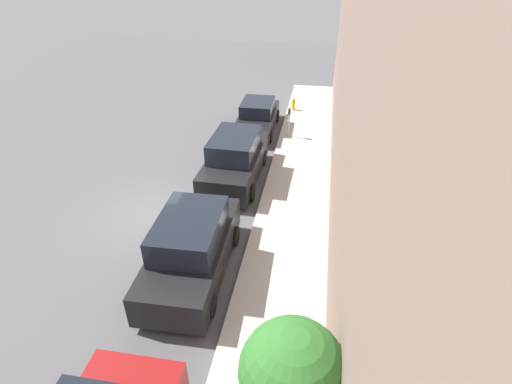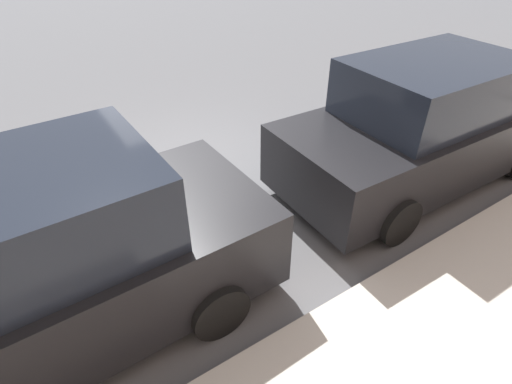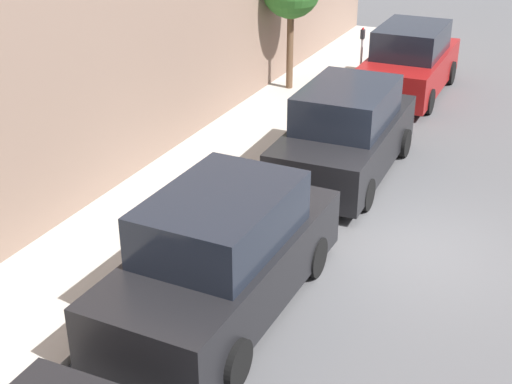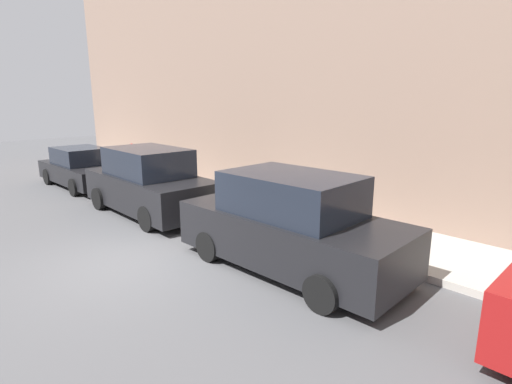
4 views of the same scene
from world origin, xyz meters
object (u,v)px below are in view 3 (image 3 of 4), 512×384
object	(u,v)px
parked_suv_nearest	(410,62)
parked_suv_second	(346,133)
parked_suv_third	(223,256)
parking_meter_near	(362,46)

from	to	relation	value
parked_suv_nearest	parked_suv_second	xyz separation A→B (m)	(-0.13, 6.16, 0.00)
parked_suv_nearest	parked_suv_third	world-z (taller)	same
parked_suv_third	parking_meter_near	size ratio (longest dim) A/B	3.40
parked_suv_nearest	parking_meter_near	xyz separation A→B (m)	(1.69, -0.87, 0.09)
parked_suv_nearest	parked_suv_third	distance (m)	11.81
parked_suv_third	parked_suv_second	bearing A→B (deg)	-90.59
parking_meter_near	parked_suv_third	bearing A→B (deg)	97.92
parked_suv_nearest	parked_suv_second	bearing A→B (deg)	91.23
parked_suv_second	parked_suv_third	world-z (taller)	same
parked_suv_third	parking_meter_near	distance (m)	12.81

